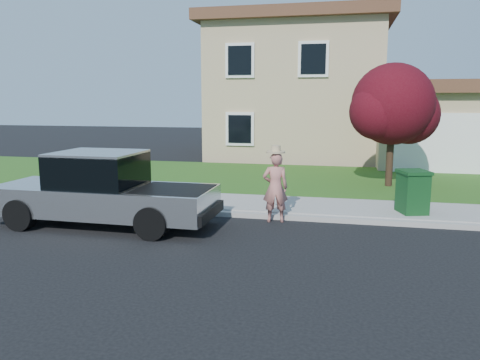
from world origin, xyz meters
name	(u,v)px	position (x,y,z in m)	size (l,w,h in m)	color
ground	(212,254)	(0.00, 0.00, 0.00)	(80.00, 80.00, 0.00)	black
curb	(283,217)	(1.00, 2.90, 0.06)	(40.00, 0.20, 0.12)	gray
sidewalk	(289,206)	(1.00, 4.00, 0.07)	(40.00, 2.00, 0.15)	gray
lawn	(303,180)	(1.00, 8.50, 0.05)	(40.00, 7.00, 0.10)	#224E16
house	(324,94)	(1.31, 16.38, 3.17)	(14.00, 11.30, 6.85)	tan
pickup_truck	(103,192)	(-2.99, 1.46, 0.80)	(5.25, 2.05, 1.71)	black
woman	(275,186)	(0.83, 2.64, 0.87)	(0.68, 0.52, 1.83)	#B86F65
ornamental_tree	(394,108)	(3.90, 7.63, 2.63)	(2.88, 2.60, 3.95)	black
trash_bin	(413,191)	(4.06, 3.64, 0.68)	(0.84, 0.90, 1.05)	#103B17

